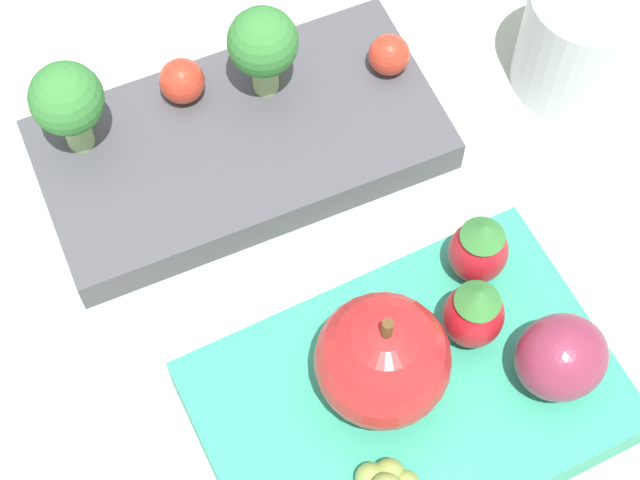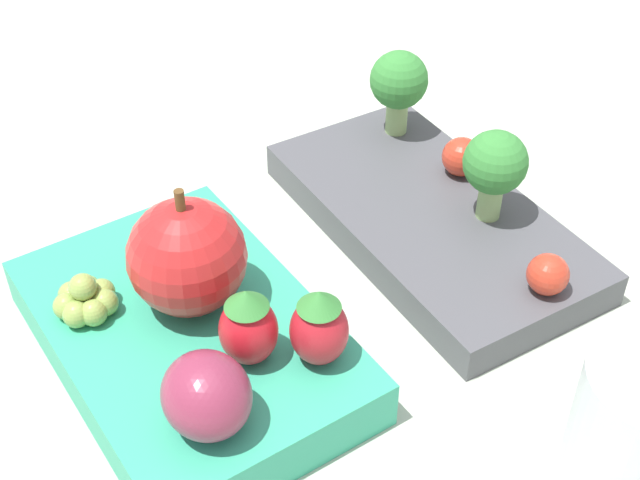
{
  "view_description": "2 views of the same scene",
  "coord_description": "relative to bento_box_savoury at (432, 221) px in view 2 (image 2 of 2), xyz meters",
  "views": [
    {
      "loc": [
        -0.1,
        -0.21,
        0.47
      ],
      "look_at": [
        0.01,
        -0.0,
        0.04
      ],
      "focal_mm": 60.0,
      "sensor_mm": 36.0,
      "label": 1
    },
    {
      "loc": [
        0.3,
        -0.2,
        0.33
      ],
      "look_at": [
        0.01,
        -0.0,
        0.04
      ],
      "focal_mm": 50.0,
      "sensor_mm": 36.0,
      "label": 2
    }
  ],
  "objects": [
    {
      "name": "ground_plane",
      "position": [
        -0.0,
        -0.08,
        -0.01
      ],
      "size": [
        4.0,
        4.0,
        0.0
      ],
      "primitive_type": "plane",
      "color": "#ADB7A3"
    },
    {
      "name": "bento_box_savoury",
      "position": [
        0.0,
        0.0,
        0.0
      ],
      "size": [
        0.21,
        0.11,
        0.02
      ],
      "color": "#4C4C51",
      "rests_on": "ground_plane"
    },
    {
      "name": "bento_box_fruit",
      "position": [
        0.01,
        -0.16,
        0.0
      ],
      "size": [
        0.18,
        0.12,
        0.03
      ],
      "color": "#33A87F",
      "rests_on": "ground_plane"
    },
    {
      "name": "broccoli_floret_0",
      "position": [
        0.02,
        0.02,
        0.04
      ],
      "size": [
        0.04,
        0.04,
        0.05
      ],
      "color": "#93B770",
      "rests_on": "bento_box_savoury"
    },
    {
      "name": "broccoli_floret_1",
      "position": [
        -0.07,
        0.03,
        0.04
      ],
      "size": [
        0.04,
        0.04,
        0.05
      ],
      "color": "#93B770",
      "rests_on": "bento_box_savoury"
    },
    {
      "name": "cherry_tomato_0",
      "position": [
        -0.02,
        0.03,
        0.02
      ],
      "size": [
        0.02,
        0.02,
        0.02
      ],
      "color": "red",
      "rests_on": "bento_box_savoury"
    },
    {
      "name": "cherry_tomato_1",
      "position": [
        0.08,
        0.0,
        0.02
      ],
      "size": [
        0.02,
        0.02,
        0.02
      ],
      "color": "red",
      "rests_on": "bento_box_savoury"
    },
    {
      "name": "apple",
      "position": [
        0.0,
        -0.15,
        0.05
      ],
      "size": [
        0.06,
        0.06,
        0.07
      ],
      "color": "red",
      "rests_on": "bento_box_fruit"
    },
    {
      "name": "strawberry_0",
      "position": [
        0.05,
        -0.15,
        0.04
      ],
      "size": [
        0.03,
        0.03,
        0.04
      ],
      "color": "red",
      "rests_on": "bento_box_fruit"
    },
    {
      "name": "strawberry_1",
      "position": [
        0.06,
        -0.12,
        0.04
      ],
      "size": [
        0.03,
        0.03,
        0.04
      ],
      "color": "red",
      "rests_on": "bento_box_fruit"
    },
    {
      "name": "plum",
      "position": [
        0.07,
        -0.18,
        0.03
      ],
      "size": [
        0.04,
        0.04,
        0.04
      ],
      "color": "#892D47",
      "rests_on": "bento_box_fruit"
    },
    {
      "name": "grape_cluster",
      "position": [
        -0.02,
        -0.2,
        0.02
      ],
      "size": [
        0.03,
        0.03,
        0.02
      ],
      "color": "#8EA84C",
      "rests_on": "bento_box_fruit"
    }
  ]
}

